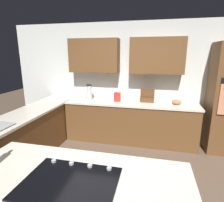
# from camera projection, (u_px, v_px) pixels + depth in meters

# --- Properties ---
(ground_plane) EXTENTS (14.00, 14.00, 0.00)m
(ground_plane) POSITION_uv_depth(u_px,v_px,m) (120.00, 195.00, 2.58)
(ground_plane) COLOR brown
(wall_back) EXTENTS (6.00, 0.44, 2.60)m
(wall_back) POSITION_uv_depth(u_px,v_px,m) (134.00, 75.00, 4.18)
(wall_back) COLOR silver
(wall_back) RESTS_ON ground
(lower_cabinets_back) EXTENTS (2.80, 0.60, 0.86)m
(lower_cabinets_back) POSITION_uv_depth(u_px,v_px,m) (130.00, 123.00, 4.12)
(lower_cabinets_back) COLOR brown
(lower_cabinets_back) RESTS_ON ground
(countertop_back) EXTENTS (2.84, 0.64, 0.04)m
(countertop_back) POSITION_uv_depth(u_px,v_px,m) (131.00, 103.00, 4.02)
(countertop_back) COLOR silver
(countertop_back) RESTS_ON lower_cabinets_back
(lower_cabinets_side) EXTENTS (0.60, 2.90, 0.86)m
(lower_cabinets_side) POSITION_uv_depth(u_px,v_px,m) (28.00, 137.00, 3.39)
(lower_cabinets_side) COLOR brown
(lower_cabinets_side) RESTS_ON ground
(countertop_side) EXTENTS (0.64, 2.94, 0.04)m
(countertop_side) POSITION_uv_depth(u_px,v_px,m) (25.00, 114.00, 3.28)
(countertop_side) COLOR silver
(countertop_side) RESTS_ON lower_cabinets_side
(island_top) EXTENTS (1.98, 1.05, 0.04)m
(island_top) POSITION_uv_depth(u_px,v_px,m) (70.00, 185.00, 1.49)
(island_top) COLOR silver
(island_top) RESTS_ON island_base
(cooktop) EXTENTS (0.76, 0.56, 0.03)m
(cooktop) POSITION_uv_depth(u_px,v_px,m) (70.00, 182.00, 1.49)
(cooktop) COLOR black
(cooktop) RESTS_ON island_top
(blender) EXTENTS (0.15, 0.15, 0.35)m
(blender) POSITION_uv_depth(u_px,v_px,m) (89.00, 93.00, 4.21)
(blender) COLOR silver
(blender) RESTS_ON countertop_back
(mixing_bowl) EXTENTS (0.19, 0.19, 0.10)m
(mixing_bowl) POSITION_uv_depth(u_px,v_px,m) (177.00, 102.00, 3.82)
(mixing_bowl) COLOR #CC724C
(mixing_bowl) RESTS_ON countertop_back
(spice_rack) EXTENTS (0.29, 0.11, 0.28)m
(spice_rack) POSITION_uv_depth(u_px,v_px,m) (147.00, 96.00, 3.98)
(spice_rack) COLOR brown
(spice_rack) RESTS_ON countertop_back
(kettle) EXTENTS (0.16, 0.16, 0.19)m
(kettle) POSITION_uv_depth(u_px,v_px,m) (117.00, 97.00, 4.08)
(kettle) COLOR red
(kettle) RESTS_ON countertop_back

